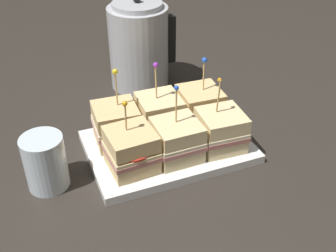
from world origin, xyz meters
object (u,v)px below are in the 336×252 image
object	(u,v)px
sandwich_front_right	(221,130)
kettle_steel	(139,46)
sandwich_back_center	(160,114)
drinking_glass	(45,162)
serving_platter	(168,146)
sandwich_back_left	(116,124)
sandwich_back_right	(200,107)
sandwich_front_center	(177,140)
sandwich_front_left	(131,150)

from	to	relation	value
sandwich_front_right	kettle_steel	distance (m)	0.35
sandwich_back_center	drinking_glass	xyz separation A→B (m)	(-0.25, -0.06, -0.01)
serving_platter	sandwich_front_right	distance (m)	0.12
sandwich_back_left	sandwich_back_right	bearing A→B (deg)	-0.53
serving_platter	sandwich_back_right	bearing A→B (deg)	26.31
sandwich_back_right	sandwich_back_left	bearing A→B (deg)	179.47
sandwich_front_center	kettle_steel	distance (m)	0.35
sandwich_front_left	kettle_steel	xyz separation A→B (m)	(0.13, 0.34, 0.05)
kettle_steel	sandwich_front_left	bearing A→B (deg)	-111.24
sandwich_back_center	sandwich_back_right	xyz separation A→B (m)	(0.09, -0.00, -0.00)
sandwich_front_center	sandwich_back_left	xyz separation A→B (m)	(-0.10, 0.09, 0.00)
serving_platter	sandwich_front_center	bearing A→B (deg)	-89.75
serving_platter	sandwich_back_left	distance (m)	0.12
sandwich_front_right	drinking_glass	size ratio (longest dim) A/B	1.45
serving_platter	kettle_steel	xyz separation A→B (m)	(0.04, 0.30, 0.10)
sandwich_front_center	sandwich_back_center	size ratio (longest dim) A/B	0.97
serving_platter	sandwich_front_left	xyz separation A→B (m)	(-0.09, -0.05, 0.05)
sandwich_front_center	sandwich_front_right	size ratio (longest dim) A/B	1.01
sandwich_front_center	sandwich_back_center	xyz separation A→B (m)	(0.00, 0.10, 0.00)
sandwich_front_left	kettle_steel	size ratio (longest dim) A/B	0.60
sandwich_back_center	sandwich_front_center	bearing A→B (deg)	-90.73
serving_platter	drinking_glass	xyz separation A→B (m)	(-0.25, -0.01, 0.04)
sandwich_front_left	drinking_glass	size ratio (longest dim) A/B	1.36
kettle_steel	sandwich_back_center	bearing A→B (deg)	-98.95
sandwich_front_left	drinking_glass	world-z (taller)	sandwich_front_left
serving_platter	sandwich_back_center	xyz separation A→B (m)	(0.00, 0.05, 0.05)
sandwich_back_left	kettle_steel	bearing A→B (deg)	61.44
sandwich_back_center	drinking_glass	bearing A→B (deg)	-165.71
sandwich_back_left	sandwich_back_center	distance (m)	0.10
sandwich_front_right	sandwich_back_center	size ratio (longest dim) A/B	0.96
drinking_glass	sandwich_back_center	bearing A→B (deg)	14.29
sandwich_front_right	sandwich_front_center	bearing A→B (deg)	178.71
sandwich_back_right	kettle_steel	bearing A→B (deg)	101.86
sandwich_front_left	sandwich_back_right	distance (m)	0.21
serving_platter	drinking_glass	size ratio (longest dim) A/B	3.09
sandwich_front_center	sandwich_back_center	distance (m)	0.10
sandwich_front_left	sandwich_back_left	size ratio (longest dim) A/B	0.89
serving_platter	sandwich_back_right	size ratio (longest dim) A/B	2.11
serving_platter	sandwich_back_right	world-z (taller)	sandwich_back_right
sandwich_front_left	sandwich_back_center	distance (m)	0.13
kettle_steel	sandwich_front_center	bearing A→B (deg)	-96.69
sandwich_front_right	drinking_glass	xyz separation A→B (m)	(-0.34, 0.03, -0.00)
sandwich_front_center	sandwich_front_left	bearing A→B (deg)	179.91
sandwich_back_center	sandwich_back_right	bearing A→B (deg)	-1.87
sandwich_front_right	sandwich_back_center	distance (m)	0.13
sandwich_back_center	sandwich_back_left	bearing A→B (deg)	-179.27
sandwich_front_right	sandwich_back_left	world-z (taller)	sandwich_back_left
sandwich_back_left	sandwich_back_center	size ratio (longest dim) A/B	1.00
sandwich_back_center	sandwich_front_right	bearing A→B (deg)	-46.16
sandwich_back_left	sandwich_back_center	xyz separation A→B (m)	(0.10, 0.00, -0.00)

